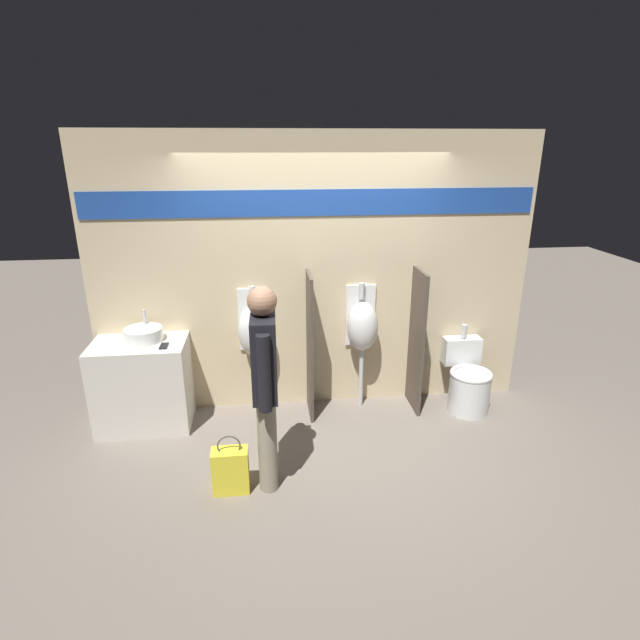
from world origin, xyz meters
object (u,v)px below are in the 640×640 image
at_px(urinal_far, 362,326).
at_px(shopping_bag, 231,470).
at_px(cell_phone, 164,346).
at_px(sink_basin, 144,334).
at_px(person_in_vest, 265,381).
at_px(toilet, 468,383).
at_px(urinal_near_counter, 254,331).

distance_m(urinal_far, shopping_bag, 1.89).
bearing_deg(cell_phone, sink_basin, 141.51).
bearing_deg(person_in_vest, sink_basin, 47.10).
height_order(sink_basin, toilet, sink_basin).
bearing_deg(toilet, shopping_bag, -156.02).
height_order(cell_phone, shopping_bag, cell_phone).
xyz_separation_m(urinal_near_counter, urinal_far, (1.06, 0.00, 0.00)).
bearing_deg(toilet, sink_basin, 178.01).
distance_m(urinal_far, person_in_vest, 1.51).
distance_m(cell_phone, toilet, 2.99).
relative_size(urinal_near_counter, urinal_far, 1.00).
height_order(sink_basin, urinal_near_counter, urinal_near_counter).
relative_size(sink_basin, urinal_near_counter, 0.27).
bearing_deg(urinal_near_counter, urinal_far, 0.00).
distance_m(person_in_vest, shopping_bag, 0.78).
height_order(urinal_near_counter, urinal_far, same).
bearing_deg(toilet, person_in_vest, -154.76).
xyz_separation_m(urinal_far, person_in_vest, (-0.97, -1.16, 0.03)).
xyz_separation_m(sink_basin, urinal_near_counter, (1.01, 0.09, -0.04)).
bearing_deg(cell_phone, urinal_far, 7.82).
relative_size(cell_phone, urinal_near_counter, 0.11).
relative_size(sink_basin, toilet, 0.42).
bearing_deg(person_in_vest, cell_phone, 45.97).
relative_size(cell_phone, person_in_vest, 0.09).
relative_size(sink_basin, cell_phone, 2.48).
distance_m(sink_basin, urinal_far, 2.08).
xyz_separation_m(person_in_vest, shopping_bag, (-0.29, -0.08, -0.71)).
bearing_deg(urinal_far, cell_phone, -172.18).
bearing_deg(cell_phone, person_in_vest, -45.13).
bearing_deg(shopping_bag, sink_basin, 125.34).
height_order(sink_basin, shopping_bag, sink_basin).
distance_m(cell_phone, urinal_near_counter, 0.84).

